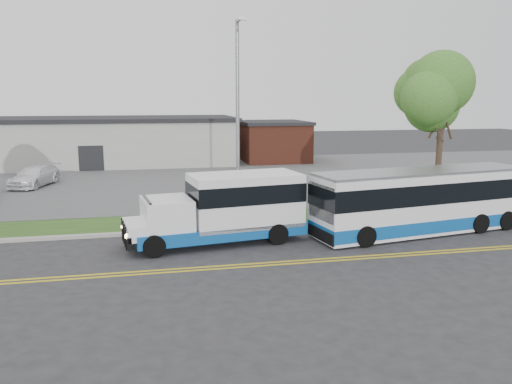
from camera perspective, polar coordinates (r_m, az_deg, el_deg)
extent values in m
plane|color=#28282B|center=(21.92, -8.52, -5.36)|extent=(140.00, 140.00, 0.00)
cube|color=gold|center=(18.25, -7.75, -8.61)|extent=(70.00, 0.12, 0.01)
cube|color=gold|center=(17.97, -7.68, -8.92)|extent=(70.00, 0.12, 0.01)
cube|color=#9E9B93|center=(22.96, -8.70, -4.44)|extent=(80.00, 0.30, 0.15)
cube|color=#244416|center=(24.71, -8.95, -3.43)|extent=(80.00, 3.30, 0.10)
cube|color=#4C4C4F|center=(38.53, -10.12, 1.56)|extent=(80.00, 25.00, 0.10)
cube|color=#9E9E99|center=(48.46, -17.75, 5.36)|extent=(25.00, 10.00, 4.00)
cube|color=black|center=(48.34, -17.90, 7.93)|extent=(25.40, 10.40, 0.35)
cube|color=black|center=(43.65, -18.31, 3.62)|extent=(2.00, 0.15, 2.20)
cube|color=brown|center=(48.66, 1.93, 5.64)|extent=(6.00, 7.00, 3.60)
cube|color=black|center=(48.54, 1.95, 7.93)|extent=(6.30, 7.30, 0.30)
cylinder|color=#3A2920|center=(28.65, 20.11, 2.92)|extent=(0.32, 0.32, 4.76)
ellipsoid|color=#2A5D20|center=(28.44, 20.59, 10.41)|extent=(5.20, 5.20, 4.42)
cylinder|color=gray|center=(24.25, -2.10, 7.91)|extent=(0.18, 0.18, 9.50)
cylinder|color=gray|center=(23.80, -1.87, 19.09)|extent=(0.12, 1.40, 0.12)
cube|color=gray|center=(23.16, -1.57, 19.20)|extent=(0.35, 0.18, 0.12)
cube|color=#0E4D99|center=(21.16, -4.21, -4.24)|extent=(7.37, 3.39, 0.52)
cube|color=white|center=(21.22, -1.27, -0.84)|extent=(4.89, 3.03, 2.19)
cube|color=black|center=(21.15, -1.27, 0.13)|extent=(4.92, 3.08, 0.78)
cube|color=white|center=(20.48, -10.14, -2.47)|extent=(2.18, 2.49, 1.25)
cube|color=black|center=(20.32, -12.34, -2.05)|extent=(0.39, 1.98, 0.94)
cube|color=white|center=(20.45, -13.27, -4.12)|extent=(1.34, 2.27, 0.57)
cube|color=black|center=(20.48, -14.54, -5.06)|extent=(0.46, 2.14, 0.52)
sphere|color=#FFD88C|center=(19.66, -14.49, -4.92)|extent=(0.24, 0.24, 0.21)
sphere|color=#FFD88C|center=(21.17, -14.93, -3.84)|extent=(0.24, 0.24, 0.21)
cylinder|color=black|center=(19.54, -11.58, -6.10)|extent=(0.91, 0.41, 0.88)
cylinder|color=black|center=(21.69, -12.50, -4.47)|extent=(0.91, 0.41, 0.88)
cylinder|color=black|center=(20.86, 2.48, -4.82)|extent=(0.91, 0.41, 0.88)
cylinder|color=black|center=(22.89, 0.30, -3.42)|extent=(0.91, 0.41, 0.88)
cube|color=white|center=(23.70, 18.36, -0.99)|extent=(10.47, 3.93, 2.70)
cube|color=#0E4D99|center=(23.90, 18.23, -3.18)|extent=(10.50, 3.95, 0.56)
cube|color=black|center=(23.61, 18.44, 0.22)|extent=(10.52, 3.97, 0.88)
cube|color=black|center=(20.82, 7.56, -1.17)|extent=(0.43, 2.13, 1.49)
cube|color=black|center=(21.10, 7.31, -4.77)|extent=(0.48, 2.31, 0.47)
cube|color=gray|center=(23.48, 18.56, 2.28)|extent=(10.47, 3.93, 0.11)
cylinder|color=black|center=(20.95, 12.39, -4.98)|extent=(0.93, 0.44, 0.89)
cylinder|color=black|center=(22.74, 9.35, -3.63)|extent=(0.93, 0.44, 0.89)
cylinder|color=black|center=(24.74, 24.19, -3.28)|extent=(0.93, 0.44, 0.89)
cylinder|color=black|center=(26.27, 20.81, -2.27)|extent=(0.93, 0.44, 0.89)
cylinder|color=black|center=(25.87, 26.66, -2.91)|extent=(0.93, 0.44, 0.89)
cylinder|color=black|center=(27.34, 23.28, -1.96)|extent=(0.93, 0.44, 0.89)
imported|color=white|center=(37.36, -24.00, 1.66)|extent=(3.14, 5.04, 1.36)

